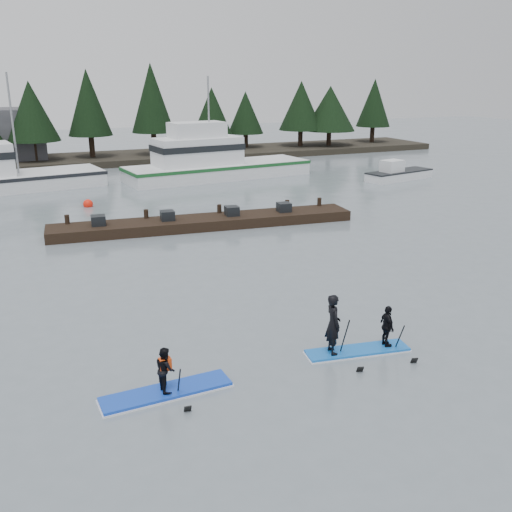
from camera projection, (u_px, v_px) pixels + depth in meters
name	position (u px, v px, depth m)	size (l,w,h in m)	color
ground	(336.00, 346.00, 17.07)	(160.00, 160.00, 0.00)	slate
far_shore	(104.00, 159.00, 53.71)	(70.00, 8.00, 0.60)	#2D281E
treeline	(104.00, 162.00, 53.80)	(60.00, 4.00, 8.00)	black
fishing_boat_medium	(214.00, 170.00, 45.19)	(15.09, 5.76, 8.73)	white
skiff	(399.00, 175.00, 44.67)	(5.88, 1.76, 0.69)	white
floating_dock	(205.00, 222.00, 30.50)	(16.18, 2.16, 0.54)	black
buoy_b	(88.00, 207.00, 35.41)	(0.60, 0.60, 0.60)	#FF1F0C
paddleboard_solo	(166.00, 381.00, 14.37)	(3.35, 1.12, 1.78)	blue
paddleboard_duo	(354.00, 331.00, 16.43)	(3.13, 1.43, 2.36)	blue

